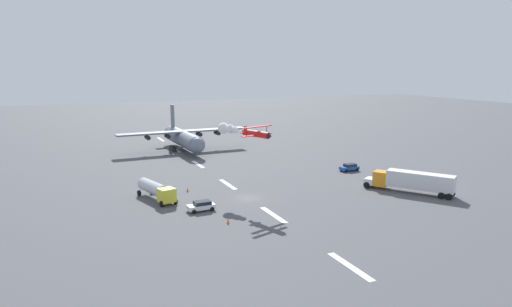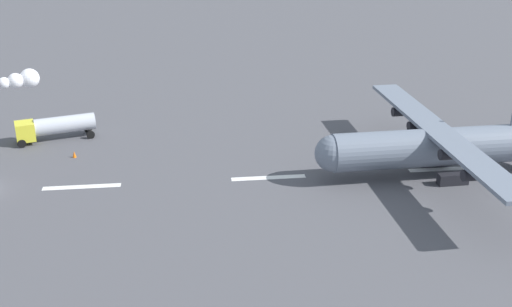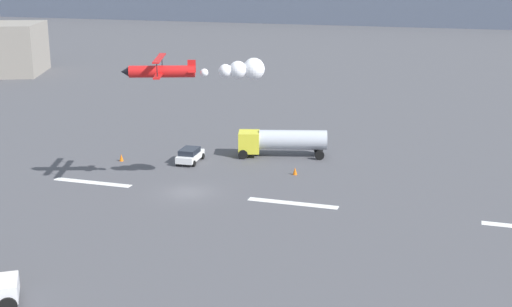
% 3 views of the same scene
% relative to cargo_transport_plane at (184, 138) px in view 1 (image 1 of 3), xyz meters
% --- Properties ---
extents(ground_plane, '(440.00, 440.00, 0.00)m').
position_rel_cargo_transport_plane_xyz_m(ground_plane, '(-46.14, 1.42, -3.43)').
color(ground_plane, '#4C4C51').
rests_on(ground_plane, ground).
extents(runway_stripe_3, '(8.00, 0.90, 0.01)m').
position_rel_cargo_transport_plane_xyz_m(runway_stripe_3, '(-75.56, 1.42, -3.42)').
color(runway_stripe_3, white).
rests_on(runway_stripe_3, ground).
extents(runway_stripe_4, '(8.00, 0.90, 0.01)m').
position_rel_cargo_transport_plane_xyz_m(runway_stripe_4, '(-55.95, 1.42, -3.42)').
color(runway_stripe_4, white).
rests_on(runway_stripe_4, ground).
extents(runway_stripe_5, '(8.00, 0.90, 0.01)m').
position_rel_cargo_transport_plane_xyz_m(runway_stripe_5, '(-36.34, 1.42, -3.42)').
color(runway_stripe_5, white).
rests_on(runway_stripe_5, ground).
extents(runway_stripe_6, '(8.00, 0.90, 0.01)m').
position_rel_cargo_transport_plane_xyz_m(runway_stripe_6, '(-16.73, 1.42, -3.42)').
color(runway_stripe_6, white).
rests_on(runway_stripe_6, ground).
extents(runway_stripe_7, '(8.00, 0.90, 0.01)m').
position_rel_cargo_transport_plane_xyz_m(runway_stripe_7, '(2.87, 1.42, -3.42)').
color(runway_stripe_7, white).
rests_on(runway_stripe_7, ground).
extents(runway_stripe_8, '(8.00, 0.90, 0.01)m').
position_rel_cargo_transport_plane_xyz_m(runway_stripe_8, '(22.48, 1.42, -3.42)').
color(runway_stripe_8, white).
rests_on(runway_stripe_8, ground).
extents(cargo_transport_plane, '(24.70, 33.80, 11.28)m').
position_rel_cargo_transport_plane_xyz_m(cargo_transport_plane, '(0.00, 0.00, 0.00)').
color(cargo_transport_plane, slate).
rests_on(cargo_transport_plane, ground).
extents(stunt_biplane_red, '(11.85, 6.91, 2.02)m').
position_rel_cargo_transport_plane_xyz_m(stunt_biplane_red, '(-43.91, 2.26, 7.71)').
color(stunt_biplane_red, red).
extents(semi_truck_orange, '(14.16, 10.76, 3.70)m').
position_rel_cargo_transport_plane_xyz_m(semi_truck_orange, '(-54.44, -25.88, -1.29)').
color(semi_truck_orange, silver).
rests_on(semi_truck_orange, ground).
extents(fuel_tanker_truck, '(9.71, 5.06, 2.90)m').
position_rel_cargo_transport_plane_xyz_m(fuel_tanker_truck, '(-41.35, 15.70, -1.68)').
color(fuel_tanker_truck, yellow).
rests_on(fuel_tanker_truck, ground).
extents(followme_car_yellow, '(2.19, 4.13, 1.52)m').
position_rel_cargo_transport_plane_xyz_m(followme_car_yellow, '(-35.89, -25.91, -2.62)').
color(followme_car_yellow, '#194CA5').
rests_on(followme_car_yellow, ground).
extents(airport_staff_sedan, '(2.23, 4.25, 1.52)m').
position_rel_cargo_transport_plane_xyz_m(airport_staff_sedan, '(-49.79, 10.62, -2.62)').
color(airport_staff_sedan, white).
rests_on(airport_staff_sedan, ground).
extents(traffic_cone_near, '(0.44, 0.44, 0.75)m').
position_rel_cargo_transport_plane_xyz_m(traffic_cone_near, '(-56.88, 8.91, -3.05)').
color(traffic_cone_near, orange).
rests_on(traffic_cone_near, ground).
extents(traffic_cone_far, '(0.44, 0.44, 0.75)m').
position_rel_cargo_transport_plane_xyz_m(traffic_cone_far, '(-38.25, 9.64, -3.05)').
color(traffic_cone_far, orange).
rests_on(traffic_cone_far, ground).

